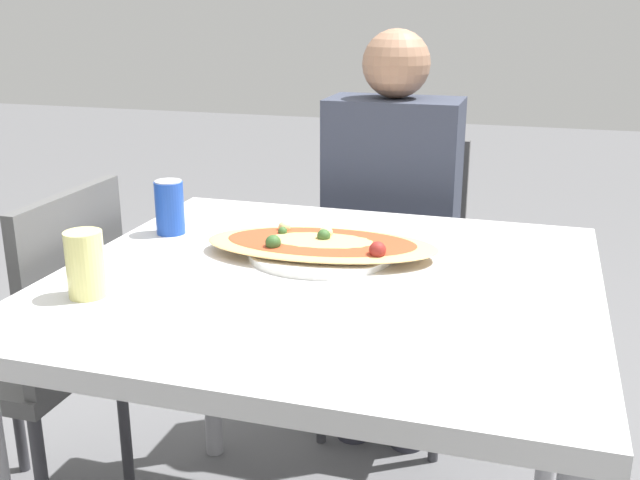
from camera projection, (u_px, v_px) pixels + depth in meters
The scene contains 7 objects.
dining_table at pixel (325, 312), 1.49m from camera, with size 1.04×0.97×0.76m.
chair_far_seated at pixel (396, 265), 2.30m from camera, with size 0.40×0.40×0.88m.
chair_side_left at pixel (38, 343), 1.77m from camera, with size 0.40×0.40×0.88m.
person_seated at pixel (391, 211), 2.13m from camera, with size 0.37×0.24×1.21m.
pizza_main at pixel (321, 246), 1.58m from camera, with size 0.52×0.31×0.06m.
soda_can at pixel (170, 207), 1.72m from camera, with size 0.07×0.07×0.12m.
drink_glass at pixel (85, 264), 1.35m from camera, with size 0.07×0.07×0.12m.
Camera 1 is at (0.39, -1.33, 1.28)m, focal length 42.00 mm.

